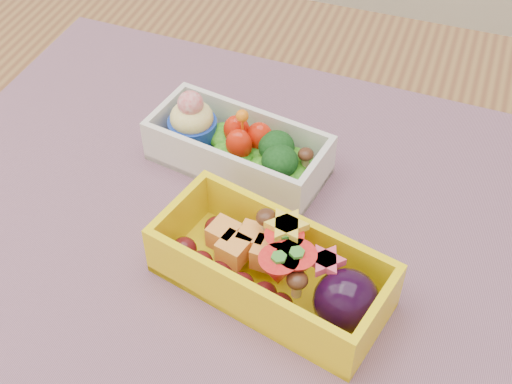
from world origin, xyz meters
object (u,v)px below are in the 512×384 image
(table, at_px, (239,334))
(placemat, at_px, (245,227))
(bento_yellow, at_px, (276,269))
(bento_white, at_px, (237,147))

(table, relative_size, placemat, 2.04)
(table, distance_m, bento_yellow, 0.13)
(placemat, height_order, bento_yellow, bento_yellow)
(table, height_order, placemat, placemat)
(placemat, relative_size, bento_yellow, 3.12)
(placemat, xyz_separation_m, bento_white, (-0.03, 0.07, 0.02))
(table, distance_m, placemat, 0.11)
(placemat, bearing_deg, bento_yellow, -50.99)
(table, height_order, bento_yellow, bento_yellow)
(table, bearing_deg, bento_yellow, -23.67)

